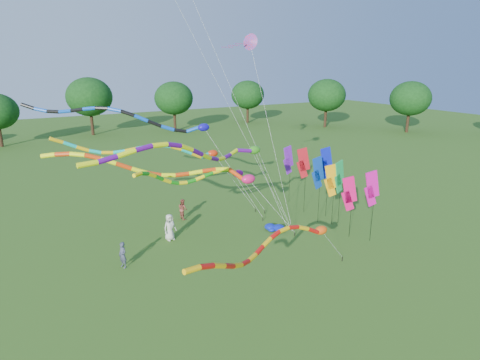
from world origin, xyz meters
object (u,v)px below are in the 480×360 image
blue_nylon_heap (276,229)px  person_a (170,227)px  tube_kite_orange (176,170)px  person_b (123,255)px  tube_kite_red (279,242)px  person_c (183,209)px

blue_nylon_heap → person_a: 7.60m
tube_kite_orange → blue_nylon_heap: tube_kite_orange is taller
person_b → blue_nylon_heap: bearing=67.4°
tube_kite_red → person_b: size_ratio=7.37×
blue_nylon_heap → person_a: (-7.20, 2.31, 0.76)m
person_a → person_c: size_ratio=1.15×
person_b → person_c: (5.92, 5.51, 0.00)m
person_a → person_b: 4.41m
blue_nylon_heap → person_c: bearing=132.5°
tube_kite_red → person_b: tube_kite_red is taller
person_a → person_b: bearing=-161.9°
blue_nylon_heap → person_c: person_c is taller
tube_kite_orange → blue_nylon_heap: bearing=8.5°
person_a → person_c: bearing=41.7°
tube_kite_red → person_c: size_ratio=7.33×
tube_kite_orange → tube_kite_red: bearing=-58.8°
tube_kite_orange → person_a: (-0.42, 0.59, -4.11)m
blue_nylon_heap → person_a: size_ratio=0.59×
tube_kite_orange → person_a: bearing=148.3°
person_c → blue_nylon_heap: bearing=-144.7°
tube_kite_red → blue_nylon_heap: tube_kite_red is taller
tube_kite_orange → person_b: 6.19m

